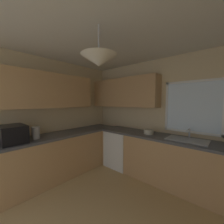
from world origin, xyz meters
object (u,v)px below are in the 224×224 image
microwave (12,134)px  dishwasher (120,148)px  bowl (149,132)px  sink_assembly (187,140)px  kettle (36,133)px

microwave → dishwasher: bearing=72.1°
microwave → bowl: (1.39, 2.08, -0.10)m
dishwasher → sink_assembly: (1.46, 0.04, 0.48)m
dishwasher → kettle: 1.91m
microwave → sink_assembly: bearing=44.5°
bowl → kettle: bearing=-128.4°
dishwasher → microwave: microwave is taller
microwave → kettle: (0.02, 0.35, -0.03)m
sink_assembly → bowl: bearing=-179.5°
dishwasher → sink_assembly: sink_assembly is taller
sink_assembly → bowl: 0.73m
dishwasher → microwave: (-0.66, -2.05, 0.62)m
kettle → sink_assembly: size_ratio=0.34×
microwave → sink_assembly: microwave is taller
microwave → bowl: bearing=56.2°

